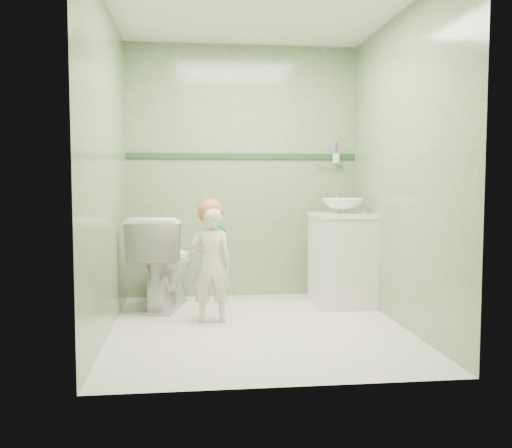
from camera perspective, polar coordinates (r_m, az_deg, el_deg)
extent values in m
plane|color=silver|center=(4.39, 0.23, -10.35)|extent=(2.50, 2.50, 0.00)
cube|color=#688B62|center=(5.49, -1.35, 5.24)|extent=(2.20, 0.04, 2.40)
cube|color=#688B62|center=(3.01, 3.14, 5.99)|extent=(2.20, 0.04, 2.40)
cube|color=#688B62|center=(4.26, -14.69, 5.36)|extent=(0.04, 2.50, 2.40)
cube|color=#688B62|center=(4.52, 14.29, 5.30)|extent=(0.04, 2.50, 2.40)
plane|color=white|center=(4.44, 0.24, 21.19)|extent=(2.50, 2.50, 0.00)
cube|color=#28462B|center=(5.48, -1.34, 6.81)|extent=(2.20, 0.02, 0.05)
cube|color=silver|center=(5.15, 8.62, -3.68)|extent=(0.52, 0.50, 0.80)
cube|color=white|center=(5.11, 8.67, 0.88)|extent=(0.54, 0.52, 0.04)
imported|color=white|center=(5.10, 8.68, 1.82)|extent=(0.37, 0.37, 0.13)
cylinder|color=silver|center=(5.29, 8.11, 2.52)|extent=(0.03, 0.03, 0.18)
cylinder|color=silver|center=(5.24, 8.26, 3.38)|extent=(0.02, 0.12, 0.02)
cylinder|color=silver|center=(5.59, 7.36, 6.01)|extent=(0.26, 0.02, 0.02)
cylinder|color=silver|center=(5.58, 8.01, 6.52)|extent=(0.07, 0.07, 0.09)
cylinder|color=#673EA7|center=(5.57, 8.02, 7.24)|extent=(0.01, 0.01, 0.17)
cylinder|color=#2B40BE|center=(5.58, 7.95, 7.24)|extent=(0.01, 0.01, 0.17)
cylinder|color=#673EA7|center=(5.59, 7.98, 7.23)|extent=(0.01, 0.01, 0.17)
cylinder|color=#DF473D|center=(5.60, 8.09, 7.23)|extent=(0.01, 0.01, 0.17)
imported|color=white|center=(5.07, -9.22, -3.73)|extent=(0.62, 0.88, 0.81)
imported|color=beige|center=(4.49, -4.54, -4.11)|extent=(0.34, 0.23, 0.91)
sphere|color=#AE6443|center=(4.48, -4.59, 1.25)|extent=(0.20, 0.20, 0.20)
cylinder|color=#027C74|center=(4.34, -3.39, -0.50)|extent=(0.07, 0.13, 0.06)
cube|color=white|center=(4.38, -4.23, 0.07)|extent=(0.03, 0.03, 0.02)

